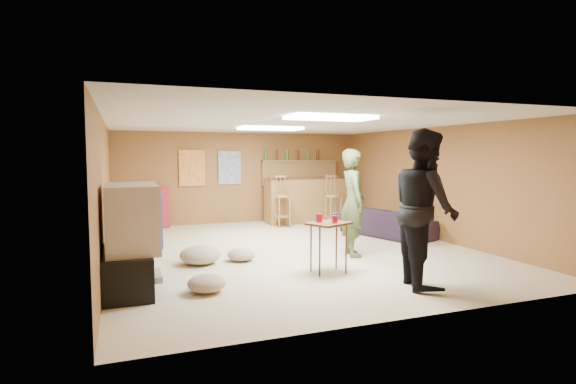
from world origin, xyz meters
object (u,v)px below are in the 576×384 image
object	(u,v)px
sofa	(387,222)
person_olive	(353,203)
tray_table	(328,248)
person_black	(425,208)
bar_counter	(306,200)
tv_body	(132,217)

from	to	relation	value
sofa	person_olive	bearing A→B (deg)	114.84
person_olive	tray_table	bearing A→B (deg)	147.08
person_olive	person_black	xyz separation A→B (m)	(0.03, -1.81, 0.11)
bar_counter	tray_table	bearing A→B (deg)	-108.98
bar_counter	tv_body	bearing A→B (deg)	-133.00
tv_body	person_black	size ratio (longest dim) A/B	0.56
tv_body	tray_table	distance (m)	2.64
sofa	tray_table	size ratio (longest dim) A/B	2.72
tv_body	person_olive	bearing A→B (deg)	12.30
bar_counter	person_black	world-z (taller)	person_black
person_olive	person_black	size ratio (longest dim) A/B	0.89
bar_counter	person_olive	distance (m)	3.79
tv_body	tray_table	size ratio (longest dim) A/B	1.54
sofa	person_black	bearing A→B (deg)	138.06
tv_body	bar_counter	size ratio (longest dim) A/B	0.55
sofa	tray_table	distance (m)	3.23
bar_counter	sofa	bearing A→B (deg)	-71.30
bar_counter	person_olive	world-z (taller)	person_olive
tray_table	bar_counter	bearing A→B (deg)	71.02
person_olive	bar_counter	bearing A→B (deg)	0.74
person_black	sofa	bearing A→B (deg)	-7.69
bar_counter	person_olive	bearing A→B (deg)	-101.04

